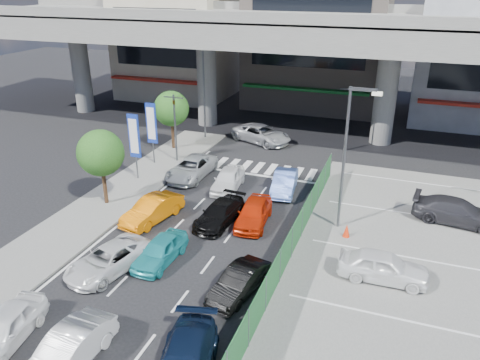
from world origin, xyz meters
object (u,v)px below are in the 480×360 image
at_px(traffic_light_right, 349,103).
at_px(kei_truck_front_right, 284,182).
at_px(street_lamp_right, 348,148).
at_px(hatch_white_back_mid, 67,351).
at_px(crossing_wagon_silver, 261,134).
at_px(sedan_black_mid, 219,213).
at_px(taxi_orange_right, 254,213).
at_px(traffic_light_left, 174,112).
at_px(street_lamp_left, 206,84).
at_px(tree_far, 171,109).
at_px(taxi_teal_mid, 160,251).
at_px(sedan_white_mid_left, 109,259).
at_px(sedan_white_front_mid, 228,179).
at_px(parked_sedan_dgrey, 457,212).
at_px(signboard_far, 152,125).
at_px(signboard_near, 134,138).
at_px(van_white_back_left, 5,328).
at_px(tree_near, 101,153).
at_px(hatch_black_mid_right, 239,282).
at_px(taxi_orange_left, 152,210).
at_px(parked_sedan_white, 383,266).
at_px(wagon_silver_front_left, 191,168).
at_px(traffic_cone, 347,230).

height_order(traffic_light_right, kei_truck_front_right, traffic_light_right).
relative_size(street_lamp_right, hatch_white_back_mid, 1.91).
height_order(street_lamp_right, crossing_wagon_silver, street_lamp_right).
relative_size(sedan_black_mid, taxi_orange_right, 1.03).
bearing_deg(traffic_light_left, street_lamp_left, 91.20).
bearing_deg(tree_far, taxi_teal_mid, -64.74).
height_order(taxi_teal_mid, crossing_wagon_silver, crossing_wagon_silver).
relative_size(sedan_white_mid_left, taxi_orange_right, 1.11).
xyz_separation_m(taxi_teal_mid, sedan_white_front_mid, (-0.02, 9.24, 0.06)).
bearing_deg(parked_sedan_dgrey, signboard_far, 90.90).
distance_m(traffic_light_right, taxi_teal_mid, 20.75).
height_order(signboard_near, signboard_far, same).
height_order(van_white_back_left, parked_sedan_dgrey, parked_sedan_dgrey).
relative_size(tree_near, van_white_back_left, 1.21).
bearing_deg(tree_far, taxi_orange_right, -43.63).
height_order(hatch_black_mid_right, sedan_black_mid, hatch_black_mid_right).
relative_size(traffic_light_right, tree_far, 1.08).
bearing_deg(signboard_far, taxi_orange_left, -60.92).
bearing_deg(van_white_back_left, hatch_black_mid_right, 29.52).
height_order(sedan_white_mid_left, taxi_orange_right, taxi_orange_right).
relative_size(signboard_near, taxi_teal_mid, 1.26).
distance_m(sedan_white_mid_left, parked_sedan_white, 12.92).
bearing_deg(van_white_back_left, sedan_black_mid, 61.49).
bearing_deg(hatch_black_mid_right, sedan_white_mid_left, -164.15).
bearing_deg(parked_sedan_white, wagon_silver_front_left, 58.18).
height_order(street_lamp_right, hatch_white_back_mid, street_lamp_right).
distance_m(taxi_orange_right, crossing_wagon_silver, 14.35).
distance_m(traffic_light_right, sedan_white_mid_left, 22.81).
bearing_deg(sedan_white_front_mid, tree_near, -149.02).
height_order(signboard_far, sedan_white_front_mid, signboard_far).
bearing_deg(traffic_cone, van_white_back_left, -131.75).
bearing_deg(signboard_near, van_white_back_left, -76.81).
relative_size(taxi_teal_mid, sedan_white_front_mid, 0.92).
relative_size(traffic_light_left, taxi_teal_mid, 1.40).
relative_size(traffic_light_right, crossing_wagon_silver, 0.99).
bearing_deg(sedan_white_front_mid, taxi_orange_right, -57.54).
distance_m(signboard_near, wagon_silver_front_left, 4.43).
xyz_separation_m(hatch_white_back_mid, traffic_cone, (8.12, 12.70, -0.26)).
distance_m(traffic_light_right, parked_sedan_dgrey, 13.25).
bearing_deg(street_lamp_right, kei_truck_front_right, 139.95).
xyz_separation_m(traffic_light_right, hatch_black_mid_right, (-1.67, -20.58, -3.33)).
distance_m(traffic_light_left, taxi_orange_left, 9.91).
bearing_deg(parked_sedan_dgrey, traffic_cone, 130.51).
bearing_deg(sedan_white_front_mid, traffic_cone, -29.95).
bearing_deg(crossing_wagon_silver, taxi_orange_left, -164.21).
bearing_deg(traffic_light_right, sedan_black_mid, -108.54).
relative_size(signboard_far, hatch_black_mid_right, 1.27).
relative_size(sedan_white_mid_left, sedan_black_mid, 1.07).
height_order(tree_far, taxi_orange_left, tree_far).
bearing_deg(tree_far, hatch_black_mid_right, -54.12).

